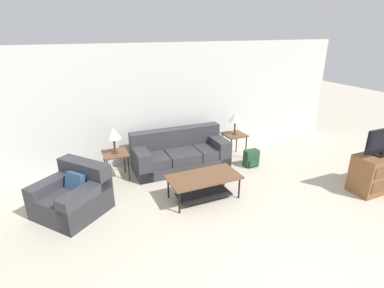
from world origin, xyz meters
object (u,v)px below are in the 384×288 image
at_px(coffee_table, 204,182).
at_px(couch, 180,154).
at_px(backpack, 251,158).
at_px(table_lamp_right, 235,118).
at_px(table_lamp_left, 113,134).
at_px(side_table_left, 115,156).
at_px(side_table_right, 234,136).
at_px(tv_console, 377,173).
at_px(armchair, 73,196).

bearing_deg(coffee_table, couch, 85.56).
bearing_deg(coffee_table, backpack, 26.54).
height_order(coffee_table, table_lamp_right, table_lamp_right).
bearing_deg(couch, table_lamp_left, 179.46).
bearing_deg(backpack, table_lamp_left, 167.60).
bearing_deg(side_table_left, table_lamp_right, 0.00).
bearing_deg(side_table_right, tv_console, -57.05).
height_order(armchair, side_table_right, armchair).
relative_size(armchair, table_lamp_left, 2.62).
height_order(armchair, coffee_table, armchair).
xyz_separation_m(side_table_right, table_lamp_left, (-2.76, 0.00, 0.46)).
bearing_deg(backpack, table_lamp_right, 96.72).
distance_m(couch, table_lamp_left, 1.53).
bearing_deg(table_lamp_left, table_lamp_right, 0.00).
distance_m(coffee_table, backpack, 1.75).
height_order(coffee_table, backpack, coffee_table).
relative_size(couch, side_table_left, 3.64).
xyz_separation_m(coffee_table, table_lamp_right, (1.49, 1.40, 0.64)).
xyz_separation_m(armchair, coffee_table, (2.16, -0.50, 0.04)).
height_order(side_table_left, table_lamp_right, table_lamp_right).
height_order(table_lamp_right, backpack, table_lamp_right).
relative_size(table_lamp_right, tv_console, 0.54).
distance_m(side_table_right, tv_console, 2.93).
relative_size(couch, armchair, 1.52).
bearing_deg(backpack, side_table_left, 167.60).
distance_m(coffee_table, table_lamp_left, 2.00).
distance_m(coffee_table, side_table_left, 1.90).
distance_m(couch, side_table_right, 1.40).
distance_m(couch, coffee_table, 1.39).
height_order(coffee_table, side_table_left, side_table_left).
height_order(tv_console, backpack, tv_console).
height_order(armchair, backpack, armchair).
bearing_deg(coffee_table, table_lamp_left, 132.24).
distance_m(armchair, backpack, 3.73).
height_order(couch, tv_console, couch).
xyz_separation_m(couch, table_lamp_right, (1.38, 0.01, 0.67)).
relative_size(armchair, tv_console, 1.42).
height_order(couch, backpack, couch).
xyz_separation_m(coffee_table, table_lamp_left, (-1.27, 1.40, 0.64)).
bearing_deg(table_lamp_left, side_table_left, 180.00).
distance_m(armchair, tv_console, 5.46).
bearing_deg(couch, side_table_left, 179.46).
bearing_deg(side_table_left, tv_console, -29.44).
bearing_deg(tv_console, couch, 140.57).
bearing_deg(tv_console, coffee_table, 161.10).
relative_size(coffee_table, side_table_right, 2.24).
relative_size(side_table_left, side_table_right, 1.00).
bearing_deg(coffee_table, table_lamp_right, 43.31).
bearing_deg(table_lamp_right, coffee_table, -136.69).
xyz_separation_m(couch, side_table_left, (-1.38, 0.01, 0.21)).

